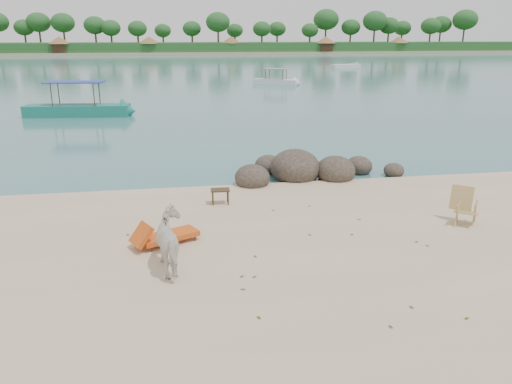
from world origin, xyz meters
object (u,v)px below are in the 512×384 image
at_px(side_table, 220,197).
at_px(boulders, 304,170).
at_px(cow, 173,243).
at_px(lounge_chair, 169,234).
at_px(boat_near, 75,87).
at_px(deck_chair, 467,208).

bearing_deg(side_table, boulders, 40.95).
relative_size(cow, lounge_chair, 0.86).
bearing_deg(boat_near, boulders, -51.25).
bearing_deg(lounge_chair, deck_chair, -26.05).
bearing_deg(deck_chair, boulders, 158.65).
distance_m(boulders, lounge_chair, 7.30).
height_order(side_table, lounge_chair, lounge_chair).
bearing_deg(side_table, cow, -106.06).
height_order(cow, deck_chair, cow).
bearing_deg(side_table, lounge_chair, -116.48).
distance_m(deck_chair, boat_near, 26.21).
xyz_separation_m(boulders, cow, (-4.77, -6.94, 0.40)).
bearing_deg(side_table, deck_chair, -21.35).
relative_size(lounge_chair, deck_chair, 1.81).
bearing_deg(cow, deck_chair, 178.06).
bearing_deg(lounge_chair, boulders, 22.37).
distance_m(cow, deck_chair, 7.99).
xyz_separation_m(cow, side_table, (1.44, 4.29, -0.42)).
height_order(boulders, cow, cow).
distance_m(lounge_chair, deck_chair, 7.97).
bearing_deg(lounge_chair, cow, -111.63).
height_order(cow, side_table, cow).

